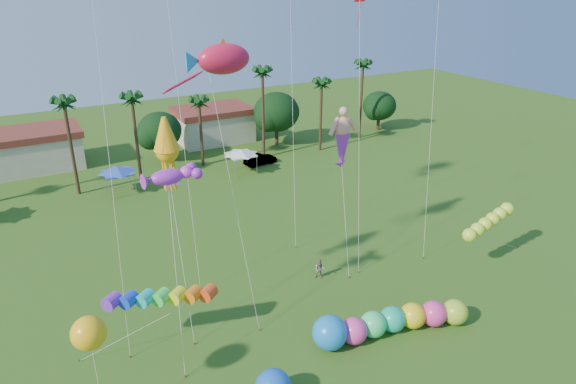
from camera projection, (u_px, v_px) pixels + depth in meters
tree_line at (182, 128)px, 64.28m from camera, size 69.46×8.91×11.00m
buildings_row at (120, 140)px, 67.04m from camera, size 35.00×7.00×4.00m
tent_row at (119, 171)px, 54.46m from camera, size 31.00×4.00×0.60m
car_b at (260, 159)px, 64.13m from camera, size 4.31×1.92×1.38m
spectator_b at (320, 269)px, 40.13m from camera, size 1.02×0.98×1.66m
caterpillar_inflatable at (386, 323)px, 33.81m from camera, size 11.09×4.29×2.27m
rainbow_tube at (183, 301)px, 32.33m from camera, size 9.74×3.95×3.62m
green_worm at (470, 235)px, 40.06m from camera, size 10.18×1.98×3.98m
orange_ball_kite at (89, 333)px, 25.78m from camera, size 2.34×2.34×6.40m
merman_kite at (342, 142)px, 41.01m from camera, size 3.09×5.36×12.13m
fish_kite at (224, 59)px, 32.11m from camera, size 5.40×6.62×18.29m
squid_kite at (167, 151)px, 31.88m from camera, size 2.05×4.96×14.25m
lobster_kite at (167, 177)px, 29.49m from camera, size 3.88×5.18×12.04m
delta_kite_red at (360, 2)px, 37.02m from camera, size 2.33×4.17×21.20m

